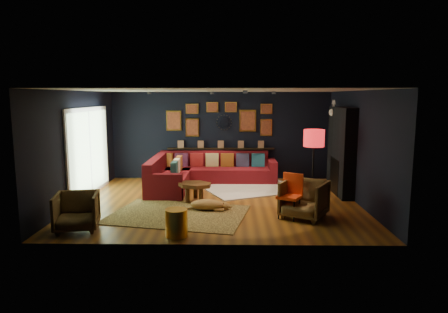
{
  "coord_description": "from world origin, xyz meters",
  "views": [
    {
      "loc": [
        0.31,
        -9.15,
        2.47
      ],
      "look_at": [
        0.14,
        0.3,
        1.04
      ],
      "focal_mm": 32.0,
      "sensor_mm": 36.0,
      "label": 1
    }
  ],
  "objects_px": {
    "orange_chair": "(291,192)",
    "dog": "(207,203)",
    "gold_stool": "(176,223)",
    "floor_lamp": "(314,141)",
    "armchair_right": "(304,197)",
    "armchair_left": "(77,210)",
    "coffee_table": "(195,187)",
    "sectional": "(198,174)",
    "pouf": "(171,189)"
  },
  "relations": [
    {
      "from": "sectional",
      "to": "pouf",
      "type": "xyz_separation_m",
      "value": [
        -0.56,
        -1.28,
        -0.14
      ]
    },
    {
      "from": "pouf",
      "to": "dog",
      "type": "xyz_separation_m",
      "value": [
        0.97,
        -1.25,
        -0.01
      ]
    },
    {
      "from": "coffee_table",
      "to": "armchair_left",
      "type": "bearing_deg",
      "value": -134.48
    },
    {
      "from": "pouf",
      "to": "coffee_table",
      "type": "bearing_deg",
      "value": -40.42
    },
    {
      "from": "pouf",
      "to": "armchair_left",
      "type": "height_order",
      "value": "armchair_left"
    },
    {
      "from": "armchair_left",
      "to": "floor_lamp",
      "type": "relative_size",
      "value": 0.45
    },
    {
      "from": "gold_stool",
      "to": "floor_lamp",
      "type": "bearing_deg",
      "value": 38.78
    },
    {
      "from": "pouf",
      "to": "floor_lamp",
      "type": "xyz_separation_m",
      "value": [
        3.38,
        -0.58,
        1.27
      ]
    },
    {
      "from": "gold_stool",
      "to": "dog",
      "type": "relative_size",
      "value": 0.49
    },
    {
      "from": "armchair_right",
      "to": "pouf",
      "type": "bearing_deg",
      "value": 179.98
    },
    {
      "from": "gold_stool",
      "to": "floor_lamp",
      "type": "xyz_separation_m",
      "value": [
        2.86,
        2.3,
        1.2
      ]
    },
    {
      "from": "sectional",
      "to": "armchair_left",
      "type": "relative_size",
      "value": 4.38
    },
    {
      "from": "pouf",
      "to": "gold_stool",
      "type": "distance_m",
      "value": 2.93
    },
    {
      "from": "sectional",
      "to": "dog",
      "type": "relative_size",
      "value": 3.36
    },
    {
      "from": "sectional",
      "to": "dog",
      "type": "xyz_separation_m",
      "value": [
        0.41,
        -2.53,
        -0.15
      ]
    },
    {
      "from": "armchair_right",
      "to": "gold_stool",
      "type": "xyz_separation_m",
      "value": [
        -2.46,
        -1.15,
        -0.18
      ]
    },
    {
      "from": "armchair_left",
      "to": "gold_stool",
      "type": "height_order",
      "value": "armchair_left"
    },
    {
      "from": "pouf",
      "to": "armchair_left",
      "type": "bearing_deg",
      "value": -118.03
    },
    {
      "from": "pouf",
      "to": "dog",
      "type": "height_order",
      "value": "pouf"
    },
    {
      "from": "gold_stool",
      "to": "sectional",
      "type": "bearing_deg",
      "value": 89.4
    },
    {
      "from": "armchair_left",
      "to": "dog",
      "type": "distance_m",
      "value": 2.7
    },
    {
      "from": "dog",
      "to": "floor_lamp",
      "type": "bearing_deg",
      "value": 19.67
    },
    {
      "from": "armchair_right",
      "to": "armchair_left",
      "type": "bearing_deg",
      "value": -138.83
    },
    {
      "from": "sectional",
      "to": "pouf",
      "type": "bearing_deg",
      "value": -113.74
    },
    {
      "from": "pouf",
      "to": "gold_stool",
      "type": "relative_size",
      "value": 0.95
    },
    {
      "from": "coffee_table",
      "to": "floor_lamp",
      "type": "distance_m",
      "value": 2.95
    },
    {
      "from": "coffee_table",
      "to": "armchair_left",
      "type": "distance_m",
      "value": 2.86
    },
    {
      "from": "dog",
      "to": "gold_stool",
      "type": "bearing_deg",
      "value": -101.44
    },
    {
      "from": "orange_chair",
      "to": "dog",
      "type": "height_order",
      "value": "orange_chair"
    },
    {
      "from": "orange_chair",
      "to": "gold_stool",
      "type": "bearing_deg",
      "value": -122.28
    },
    {
      "from": "pouf",
      "to": "orange_chair",
      "type": "height_order",
      "value": "orange_chair"
    },
    {
      "from": "sectional",
      "to": "orange_chair",
      "type": "relative_size",
      "value": 3.75
    },
    {
      "from": "sectional",
      "to": "gold_stool",
      "type": "xyz_separation_m",
      "value": [
        -0.04,
        -4.16,
        -0.07
      ]
    },
    {
      "from": "sectional",
      "to": "pouf",
      "type": "relative_size",
      "value": 7.22
    },
    {
      "from": "armchair_left",
      "to": "sectional",
      "type": "bearing_deg",
      "value": 51.65
    },
    {
      "from": "armchair_left",
      "to": "pouf",
      "type": "bearing_deg",
      "value": 50.26
    },
    {
      "from": "floor_lamp",
      "to": "dog",
      "type": "distance_m",
      "value": 2.81
    },
    {
      "from": "sectional",
      "to": "armchair_right",
      "type": "relative_size",
      "value": 3.99
    },
    {
      "from": "orange_chair",
      "to": "floor_lamp",
      "type": "bearing_deg",
      "value": 89.13
    },
    {
      "from": "armchair_left",
      "to": "coffee_table",
      "type": "bearing_deg",
      "value": 33.81
    },
    {
      "from": "sectional",
      "to": "gold_stool",
      "type": "relative_size",
      "value": 6.88
    },
    {
      "from": "floor_lamp",
      "to": "pouf",
      "type": "bearing_deg",
      "value": 170.24
    },
    {
      "from": "armchair_right",
      "to": "dog",
      "type": "xyz_separation_m",
      "value": [
        -2.01,
        0.48,
        -0.25
      ]
    },
    {
      "from": "pouf",
      "to": "armchair_left",
      "type": "distance_m",
      "value": 2.93
    },
    {
      "from": "coffee_table",
      "to": "orange_chair",
      "type": "height_order",
      "value": "orange_chair"
    },
    {
      "from": "orange_chair",
      "to": "dog",
      "type": "relative_size",
      "value": 0.9
    },
    {
      "from": "armchair_right",
      "to": "dog",
      "type": "relative_size",
      "value": 0.84
    },
    {
      "from": "armchair_left",
      "to": "dog",
      "type": "height_order",
      "value": "armchair_left"
    },
    {
      "from": "coffee_table",
      "to": "gold_stool",
      "type": "relative_size",
      "value": 2.04
    },
    {
      "from": "armchair_right",
      "to": "gold_stool",
      "type": "bearing_deg",
      "value": -124.84
    }
  ]
}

